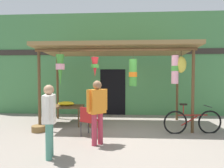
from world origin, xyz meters
TOP-DOWN VIEW (x-y plane):
  - ground_plane at (0.00, 0.00)m, footprint 30.00×30.00m
  - shop_facade at (-0.00, 2.66)m, footprint 12.75×0.29m
  - market_stall_canopy at (-0.37, 0.70)m, footprint 5.20×2.16m
  - display_table at (-2.16, 0.75)m, footprint 1.23×0.82m
  - flower_heap_on_table at (-2.13, 0.81)m, footprint 0.58×0.40m
  - folding_chair at (-1.10, -0.55)m, footprint 0.53×0.53m
  - wicker_basket_by_table at (-1.04, 0.52)m, footprint 0.45×0.45m
  - wicker_basket_spare at (-2.71, -0.17)m, footprint 0.43×0.43m
  - parked_bicycle at (1.94, -0.09)m, footprint 1.75×0.44m
  - vendor_in_orange at (-1.65, -2.00)m, footprint 0.30×0.58m
  - customer_foreground at (-0.76, -1.18)m, footprint 0.47×0.43m

SIDE VIEW (x-z plane):
  - ground_plane at x=0.00m, z-range 0.00..0.00m
  - wicker_basket_spare at x=-2.71m, z-range 0.00..0.18m
  - wicker_basket_by_table at x=-1.04m, z-range 0.00..0.21m
  - parked_bicycle at x=1.94m, z-range -0.11..0.81m
  - folding_chair at x=-1.10m, z-range 0.08..0.92m
  - display_table at x=-2.16m, z-range 0.27..0.93m
  - flower_heap_on_table at x=-2.13m, z-range 0.66..0.80m
  - vendor_in_orange at x=-1.65m, z-range 0.13..1.66m
  - customer_foreground at x=-0.76m, z-range 0.14..1.73m
  - shop_facade at x=0.00m, z-range 0.00..4.45m
  - market_stall_canopy at x=-0.37m, z-range 1.09..3.83m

